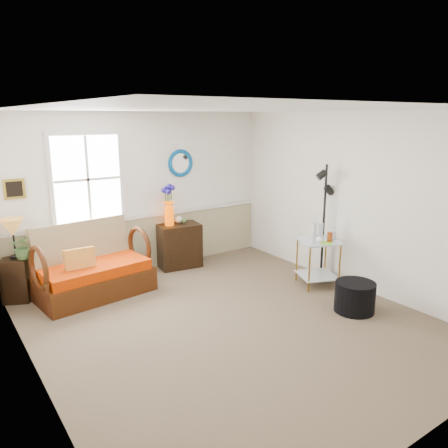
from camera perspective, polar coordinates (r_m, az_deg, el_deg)
floor at (r=5.61m, az=1.04°, el=-12.83°), size 4.50×5.00×0.01m
ceiling at (r=5.01m, az=1.17°, el=14.78°), size 4.50×5.00×0.01m
walls at (r=5.16m, az=1.10°, el=0.18°), size 4.51×5.01×2.60m
wainscot at (r=7.46m, az=-10.19°, el=-2.46°), size 4.46×0.02×0.90m
chair_rail at (r=7.33m, az=-10.31°, el=1.04°), size 4.46×0.04×0.06m
window at (r=6.90m, az=-17.38°, el=5.58°), size 1.14×0.06×1.44m
picture at (r=6.68m, az=-25.73°, el=4.15°), size 0.28×0.03×0.28m
mirror at (r=7.52m, az=-5.73°, el=7.93°), size 0.47×0.07×0.47m
loveseat at (r=6.53m, az=-16.78°, el=-4.63°), size 1.67×1.07×1.03m
throw_pillow at (r=6.38m, az=-18.27°, el=-4.89°), size 0.42×0.12×0.42m
lamp_stand at (r=6.79m, az=-25.45°, el=-6.57°), size 0.46×0.46×0.61m
table_lamp at (r=6.61m, az=-25.77°, el=-1.77°), size 0.44×0.44×0.56m
potted_plant at (r=6.59m, az=-24.74°, el=-3.03°), size 0.44×0.45×0.27m
cabinet at (r=7.51m, az=-5.89°, el=-2.80°), size 0.75×0.54×0.75m
flower_vase at (r=7.29m, az=-7.21°, el=2.41°), size 0.22×0.22×0.67m
side_table at (r=6.80m, az=12.14°, el=-4.99°), size 0.74×0.74×0.72m
tabletop_items at (r=6.66m, az=12.77°, el=-1.08°), size 0.59×0.59×0.25m
floor_lamp at (r=6.97m, az=12.88°, el=0.16°), size 0.35×0.35×1.82m
ottoman at (r=6.09m, az=16.71°, el=-9.10°), size 0.57×0.57×0.40m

